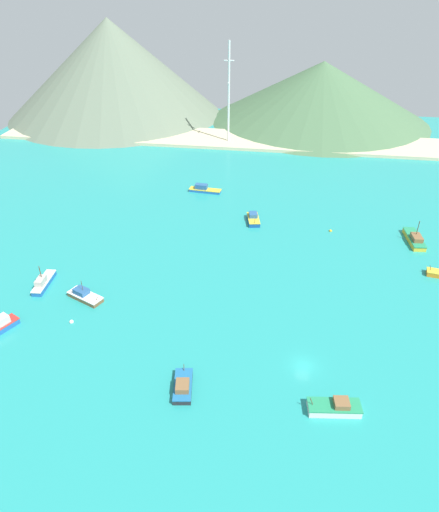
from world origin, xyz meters
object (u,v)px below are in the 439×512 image
fishing_boat_4 (335,407)px  fishing_boat_6 (43,282)px  fishing_boat_7 (183,386)px  radio_tower (229,94)px  buoy_1 (72,322)px  fishing_boat_0 (415,239)px  fishing_boat_1 (84,295)px  fishing_boat_5 (204,189)px  fishing_boat_3 (253,219)px  buoy_0 (331,231)px

fishing_boat_4 → fishing_boat_6: 66.65m
fishing_boat_7 → radio_tower: radio_tower is taller
radio_tower → buoy_1: bearing=-98.3°
fishing_boat_0 → fishing_boat_1: 82.55m
buoy_1 → radio_tower: radio_tower is taller
fishing_boat_0 → radio_tower: (-57.81, 69.83, 18.42)m
fishing_boat_6 → fishing_boat_4: bearing=-21.8°
fishing_boat_5 → fishing_boat_6: size_ratio=1.14×
fishing_boat_3 → fishing_boat_5: (-17.13, 17.66, -0.04)m
fishing_boat_3 → fishing_boat_1: bearing=-129.1°
fishing_boat_1 → fishing_boat_3: fishing_boat_1 is taller
fishing_boat_5 → fishing_boat_6: fishing_boat_6 is taller
fishing_boat_0 → buoy_1: fishing_boat_0 is taller
fishing_boat_5 → buoy_0: bearing=-27.7°
fishing_boat_4 → buoy_0: 59.57m
fishing_boat_1 → fishing_boat_5: fishing_boat_1 is taller
fishing_boat_4 → fishing_boat_5: bearing=114.1°
fishing_boat_1 → fishing_boat_7: bearing=-39.0°
fishing_boat_1 → fishing_boat_3: 51.69m
fishing_boat_5 → buoy_0: size_ratio=12.97×
fishing_boat_3 → fishing_boat_4: size_ratio=0.85×
fishing_boat_0 → fishing_boat_1: size_ratio=1.25×
buoy_0 → buoy_1: size_ratio=0.93×
fishing_boat_1 → fishing_boat_7: size_ratio=1.15×
radio_tower → fishing_boat_3: bearing=-76.3°
fishing_boat_6 → fishing_boat_0: bearing=20.7°
buoy_0 → buoy_1: (-53.20, -45.52, 0.01)m
fishing_boat_0 → buoy_1: size_ratio=12.71×
fishing_boat_0 → fishing_boat_5: 63.29m
fishing_boat_4 → fishing_boat_0: bearing=67.5°
fishing_boat_3 → fishing_boat_4: (18.42, -61.89, -0.03)m
fishing_boat_1 → fishing_boat_4: size_ratio=0.99×
fishing_boat_5 → radio_tower: bearing=88.4°
fishing_boat_7 → buoy_1: bearing=152.6°
fishing_boat_6 → fishing_boat_7: fishing_boat_6 is taller
fishing_boat_5 → fishing_boat_6: bearing=-115.7°
fishing_boat_1 → buoy_0: bearing=35.1°
fishing_boat_3 → fishing_boat_0: bearing=-6.6°
buoy_1 → fishing_boat_5: bearing=77.1°
fishing_boat_0 → buoy_1: (-74.20, -43.06, -0.77)m
fishing_boat_6 → fishing_boat_1: bearing=-15.5°
fishing_boat_3 → buoy_1: 57.70m
fishing_boat_4 → fishing_boat_6: bearing=158.2°
fishing_boat_4 → buoy_0: (2.62, 59.51, -0.73)m
fishing_boat_5 → buoy_0: (38.16, -20.04, -0.72)m
buoy_0 → radio_tower: radio_tower is taller
buoy_0 → fishing_boat_7: bearing=-115.0°
fishing_boat_0 → fishing_boat_6: bearing=-159.3°
fishing_boat_5 → buoy_0: fishing_boat_5 is taller
fishing_boat_1 → fishing_boat_6: fishing_boat_6 is taller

